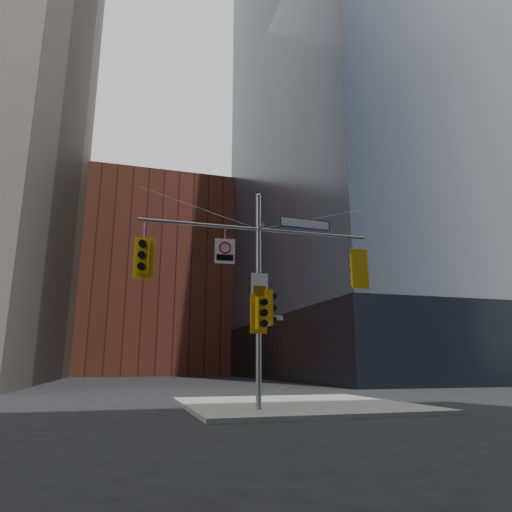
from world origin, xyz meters
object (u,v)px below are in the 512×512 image
signal_assembly (259,275)px  street_sign_blade (305,224)px  traffic_light_west_arm (143,257)px  regulatory_sign_arm (225,250)px  traffic_light_pole_side (268,308)px  traffic_light_pole_front (261,313)px  traffic_light_east_arm (357,270)px

signal_assembly → street_sign_blade: (1.72, 0.00, 1.93)m
traffic_light_west_arm → regulatory_sign_arm: 2.64m
traffic_light_pole_side → traffic_light_pole_front: (-0.33, -0.28, -0.22)m
signal_assembly → traffic_light_pole_side: signal_assembly is taller
traffic_light_west_arm → traffic_light_pole_side: 4.35m
traffic_light_east_arm → traffic_light_west_arm: bearing=-4.7°
traffic_light_pole_side → regulatory_sign_arm: 2.37m
street_sign_blade → traffic_light_pole_front: bearing=-173.7°
traffic_light_east_arm → street_sign_blade: size_ratio=0.73×
traffic_light_west_arm → traffic_light_pole_front: size_ratio=1.06×
traffic_light_east_arm → street_sign_blade: (-1.94, 0.00, 1.55)m
regulatory_sign_arm → traffic_light_west_arm: bearing=-178.0°
signal_assembly → regulatory_sign_arm: 1.39m
signal_assembly → traffic_light_pole_side: bearing=2.7°
traffic_light_east_arm → traffic_light_pole_side: size_ratio=1.21×
traffic_light_west_arm → regulatory_sign_arm: bearing=11.2°
traffic_light_east_arm → regulatory_sign_arm: (-4.82, -0.02, 0.38)m
signal_assembly → traffic_light_pole_front: 1.33m
traffic_light_west_arm → traffic_light_pole_front: bearing=7.7°
signal_assembly → traffic_light_east_arm: 3.68m
traffic_light_east_arm → street_sign_blade: bearing=-4.7°
traffic_light_pole_side → street_sign_blade: bearing=-100.3°
traffic_light_west_arm → traffic_light_east_arm: traffic_light_east_arm is taller
traffic_light_pole_side → street_sign_blade: 3.32m
signal_assembly → traffic_light_west_arm: size_ratio=6.00×
traffic_light_pole_front → regulatory_sign_arm: size_ratio=1.50×
traffic_light_east_arm → regulatory_sign_arm: size_ratio=1.70×
street_sign_blade → traffic_light_pole_side: bearing=176.9°
signal_assembly → traffic_light_east_arm: size_ratio=5.63×
traffic_light_west_arm → traffic_light_east_arm: (7.43, -0.01, -0.00)m
signal_assembly → traffic_light_west_arm: signal_assembly is taller
traffic_light_west_arm → traffic_light_pole_side: size_ratio=1.14×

